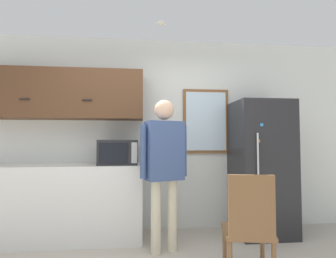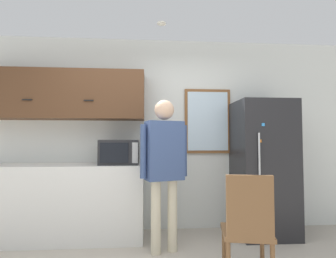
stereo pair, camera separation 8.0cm
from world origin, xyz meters
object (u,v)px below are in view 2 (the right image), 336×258
object	(u,v)px
microwave	(120,152)
refrigerator	(263,167)
person	(164,159)
chair	(248,225)

from	to	relation	value
microwave	refrigerator	world-z (taller)	refrigerator
microwave	person	xyz separation A→B (m)	(0.55, -0.45, -0.06)
refrigerator	chair	distance (m)	1.39
microwave	refrigerator	distance (m)	1.91
microwave	person	distance (m)	0.71
person	chair	distance (m)	1.12
refrigerator	chair	size ratio (longest dim) A/B	1.86
chair	refrigerator	bearing A→B (deg)	-109.15
microwave	person	size ratio (longest dim) A/B	0.29
person	chair	bearing A→B (deg)	-64.26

